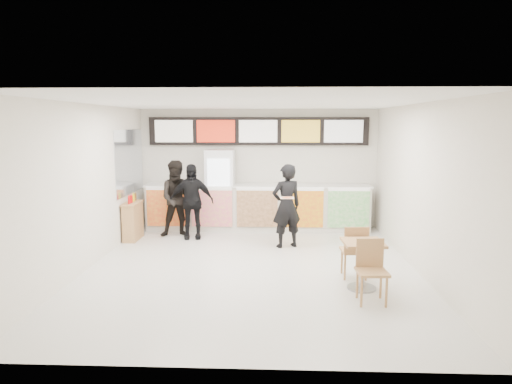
# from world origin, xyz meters

# --- Properties ---
(floor) EXTENTS (7.00, 7.00, 0.00)m
(floor) POSITION_xyz_m (0.00, 0.00, 0.00)
(floor) COLOR beige
(floor) RESTS_ON ground
(ceiling) EXTENTS (7.00, 7.00, 0.00)m
(ceiling) POSITION_xyz_m (0.00, 0.00, 3.00)
(ceiling) COLOR white
(ceiling) RESTS_ON wall_back
(wall_back) EXTENTS (6.00, 0.00, 6.00)m
(wall_back) POSITION_xyz_m (0.00, 3.50, 1.50)
(wall_back) COLOR silver
(wall_back) RESTS_ON floor
(wall_left) EXTENTS (0.00, 7.00, 7.00)m
(wall_left) POSITION_xyz_m (-3.00, 0.00, 1.50)
(wall_left) COLOR silver
(wall_left) RESTS_ON floor
(wall_right) EXTENTS (0.00, 7.00, 7.00)m
(wall_right) POSITION_xyz_m (3.00, 0.00, 1.50)
(wall_right) COLOR silver
(wall_right) RESTS_ON floor
(service_counter) EXTENTS (5.56, 0.77, 1.14)m
(service_counter) POSITION_xyz_m (0.00, 3.09, 0.57)
(service_counter) COLOR silver
(service_counter) RESTS_ON floor
(menu_board) EXTENTS (5.50, 0.14, 0.70)m
(menu_board) POSITION_xyz_m (0.00, 3.41, 2.45)
(menu_board) COLOR black
(menu_board) RESTS_ON wall_back
(drinks_fridge) EXTENTS (0.70, 0.67, 2.00)m
(drinks_fridge) POSITION_xyz_m (-0.93, 3.11, 1.00)
(drinks_fridge) COLOR white
(drinks_fridge) RESTS_ON floor
(mirror_panel) EXTENTS (0.01, 2.00, 1.50)m
(mirror_panel) POSITION_xyz_m (-2.99, 2.45, 1.75)
(mirror_panel) COLOR #B2B7BF
(mirror_panel) RESTS_ON wall_left
(customer_main) EXTENTS (0.77, 0.65, 1.80)m
(customer_main) POSITION_xyz_m (0.68, 1.49, 0.90)
(customer_main) COLOR black
(customer_main) RESTS_ON floor
(customer_left) EXTENTS (1.00, 0.86, 1.80)m
(customer_left) POSITION_xyz_m (-1.84, 2.33, 0.90)
(customer_left) COLOR black
(customer_left) RESTS_ON floor
(customer_mid) EXTENTS (1.06, 0.54, 1.73)m
(customer_mid) POSITION_xyz_m (-1.50, 2.16, 0.87)
(customer_mid) COLOR black
(customer_mid) RESTS_ON floor
(pizza_slice) EXTENTS (0.36, 0.36, 0.02)m
(pizza_slice) POSITION_xyz_m (0.68, 1.04, 1.16)
(pizza_slice) COLOR beige
(pizza_slice) RESTS_ON customer_main
(cafe_table) EXTENTS (0.66, 1.62, 0.93)m
(cafe_table) POSITION_xyz_m (1.83, -0.99, 0.54)
(cafe_table) COLOR tan
(cafe_table) RESTS_ON floor
(condiment_ledge) EXTENTS (0.31, 0.77, 1.03)m
(condiment_ledge) POSITION_xyz_m (-2.82, 1.98, 0.44)
(condiment_ledge) COLOR tan
(condiment_ledge) RESTS_ON floor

